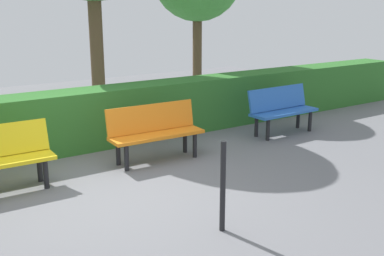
% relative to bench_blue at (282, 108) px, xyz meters
% --- Properties ---
extents(ground_plane, '(17.96, 17.96, 0.00)m').
position_rel_bench_blue_xyz_m(ground_plane, '(3.79, 0.91, -0.48)').
color(ground_plane, slate).
extents(bench_blue, '(1.41, 0.50, 0.86)m').
position_rel_bench_blue_xyz_m(bench_blue, '(0.00, 0.00, 0.00)').
color(bench_blue, blue).
rests_on(bench_blue, ground_plane).
extents(bench_orange, '(1.49, 0.50, 0.86)m').
position_rel_bench_blue_xyz_m(bench_orange, '(2.72, 0.06, 0.00)').
color(bench_orange, orange).
rests_on(bench_orange, ground_plane).
extents(hedge_row, '(13.96, 0.68, 0.98)m').
position_rel_bench_blue_xyz_m(hedge_row, '(2.60, -1.15, 0.01)').
color(hedge_row, '#2D6B28').
rests_on(hedge_row, ground_plane).
extents(railing_post_mid, '(0.06, 0.06, 1.00)m').
position_rel_bench_blue_xyz_m(railing_post_mid, '(3.28, 2.51, 0.02)').
color(railing_post_mid, black).
rests_on(railing_post_mid, ground_plane).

